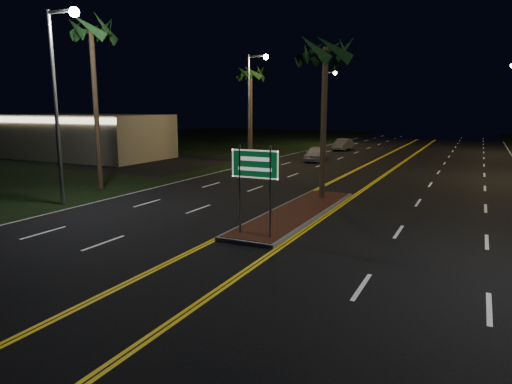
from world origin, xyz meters
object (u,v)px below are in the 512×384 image
Objects in this scene: palm_median at (326,52)px; car_far at (343,143)px; commercial_building at (86,136)px; car_near at (316,152)px; streetlight_left_mid at (253,95)px; streetlight_left_near at (60,85)px; palm_left_near at (91,32)px; palm_left_far at (251,74)px; streetlight_left_far at (325,99)px; highway_sign at (255,172)px; median_island at (297,213)px.

palm_median is 1.90× the size of car_far.
commercial_building is 3.23× the size of car_near.
car_far is at bearing 74.16° from streetlight_left_mid.
streetlight_left_near reaches higher than commercial_building.
car_near reaches higher than car_far.
streetlight_left_near is at bearing -148.51° from palm_median.
streetlight_left_mid is 2.06× the size of car_far.
palm_left_far is at bearing 90.86° from palm_left_near.
car_near is at bearing -74.44° from streetlight_left_far.
commercial_building is at bearing 146.52° from highway_sign.
highway_sign reaches higher than median_island.
median_island is 1.05× the size of palm_left_near.
median_island is at bearing 90.00° from highway_sign.
streetlight_left_far is (0.00, 20.00, 0.00)m from streetlight_left_mid.
streetlight_left_far is 35.18m from palm_median.
streetlight_left_far is 18.59m from car_near.
median_island is at bearing -4.57° from palm_left_near.
palm_median reaches higher than car_near.
commercial_building is 1.70× the size of palm_left_far.
car_far is at bearing 58.69° from palm_left_far.
palm_median is at bearing -72.42° from streetlight_left_far.
streetlight_left_far reaches higher than car_far.
palm_median is 18.41m from car_near.
streetlight_left_far is (-10.61, 37.00, 5.57)m from median_island.
palm_median is at bearing 11.31° from palm_left_near.
streetlight_left_mid is 15.59m from car_far.
palm_left_near is (-1.89, -36.00, 3.02)m from streetlight_left_far.
streetlight_left_far is at bearing 98.24° from car_near.
car_near is at bearing 109.68° from palm_median.
streetlight_left_mid is 1.94× the size of car_near.
palm_left_near is 31.82m from car_far.
streetlight_left_near is at bearing -93.68° from car_far.
highway_sign is at bearing -83.69° from car_near.
highway_sign is 0.39× the size of palm_median.
streetlight_left_near is 40.00m from streetlight_left_far.
car_far is (-6.58, 27.73, -6.55)m from palm_median.
streetlight_left_mid is 1.02× the size of palm_left_far.
commercial_building is 1.81× the size of palm_median.
streetlight_left_near is at bearing -90.00° from streetlight_left_far.
palm_left_near is at bearing -98.04° from car_far.
palm_median is (10.61, -13.50, 1.62)m from streetlight_left_mid.
palm_left_near is 2.11× the size of car_near.
median_island is 4.80m from highway_sign.
palm_left_near is at bearing -93.00° from streetlight_left_far.
palm_left_far is at bearing -118.26° from car_far.
palm_left_near is at bearing 175.43° from median_island.
palm_left_near is at bearing -96.73° from streetlight_left_mid.
palm_left_near reaches higher than median_island.
palm_left_near is at bearing 115.26° from streetlight_left_near.
streetlight_left_near is 2.06× the size of car_far.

